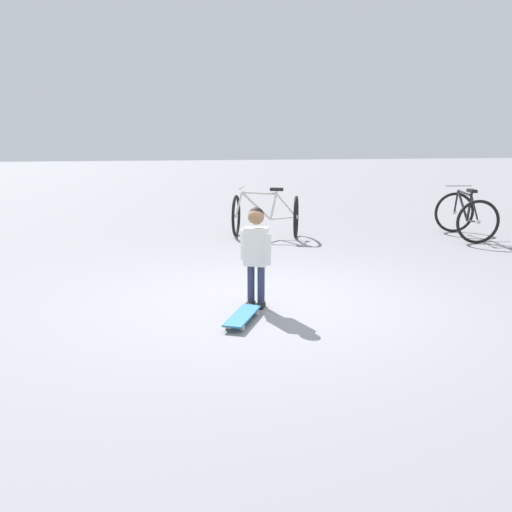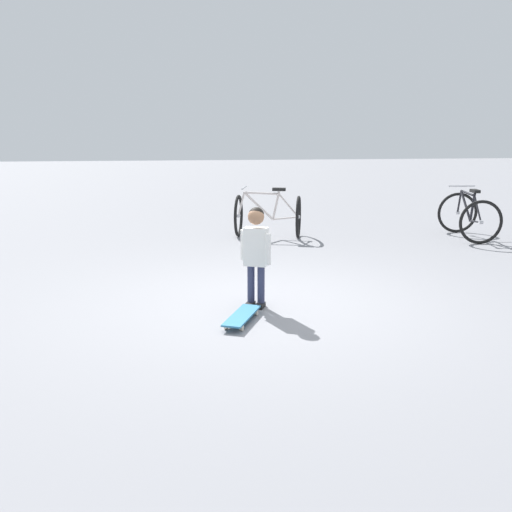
{
  "view_description": "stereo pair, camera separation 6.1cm",
  "coord_description": "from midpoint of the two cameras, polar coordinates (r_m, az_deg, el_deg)",
  "views": [
    {
      "loc": [
        -6.12,
        0.91,
        1.91
      ],
      "look_at": [
        -0.1,
        0.18,
        0.55
      ],
      "focal_mm": 41.93,
      "sensor_mm": 36.0,
      "label": 1
    },
    {
      "loc": [
        -6.12,
        0.84,
        1.91
      ],
      "look_at": [
        -0.1,
        0.18,
        0.55
      ],
      "focal_mm": 41.93,
      "sensor_mm": 36.0,
      "label": 2
    }
  ],
  "objects": [
    {
      "name": "ground_plane",
      "position": [
        6.47,
        1.78,
        -4.53
      ],
      "size": [
        50.0,
        50.0,
        0.0
      ],
      "primitive_type": "plane",
      "color": "gray"
    },
    {
      "name": "child_person",
      "position": [
        6.19,
        0.28,
        0.96
      ],
      "size": [
        0.32,
        0.29,
        1.06
      ],
      "color": "#2D3351",
      "rests_on": "ground"
    },
    {
      "name": "skateboard",
      "position": [
        5.86,
        -1.07,
        -5.76
      ],
      "size": [
        0.71,
        0.44,
        0.07
      ],
      "color": "teal",
      "rests_on": "ground"
    },
    {
      "name": "bicycle_near",
      "position": [
        10.12,
        1.34,
        3.94
      ],
      "size": [
        0.95,
        1.21,
        0.85
      ],
      "color": "black",
      "rests_on": "ground"
    },
    {
      "name": "bicycle_mid",
      "position": [
        10.64,
        19.79,
        3.63
      ],
      "size": [
        1.12,
        0.79,
        0.85
      ],
      "color": "black",
      "rests_on": "ground"
    }
  ]
}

